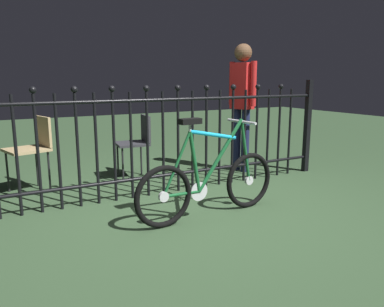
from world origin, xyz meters
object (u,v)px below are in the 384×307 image
(bicycle, at_px, (209,183))
(person_visitor, at_px, (242,96))
(chair_charcoal, at_px, (137,139))
(chair_tan, at_px, (33,145))

(bicycle, relative_size, person_visitor, 0.88)
(bicycle, distance_m, chair_charcoal, 1.67)
(chair_tan, relative_size, chair_charcoal, 1.05)
(bicycle, relative_size, chair_charcoal, 1.88)
(bicycle, distance_m, person_visitor, 2.02)
(chair_tan, xyz_separation_m, chair_charcoal, (1.25, -0.03, -0.03))
(person_visitor, bearing_deg, bicycle, -134.81)
(bicycle, height_order, person_visitor, person_visitor)
(bicycle, bearing_deg, chair_charcoal, 92.65)
(chair_tan, bearing_deg, bicycle, -51.96)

